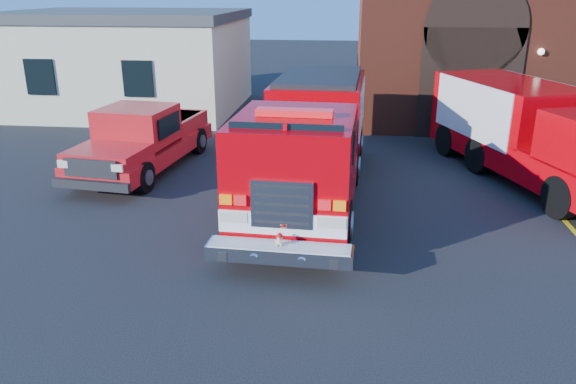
# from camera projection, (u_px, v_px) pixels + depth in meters

# --- Properties ---
(ground) EXTENTS (100.00, 100.00, 0.00)m
(ground) POSITION_uv_depth(u_px,v_px,m) (294.00, 226.00, 13.27)
(ground) COLOR black
(ground) RESTS_ON ground
(parking_stripe_near) EXTENTS (0.12, 3.00, 0.01)m
(parking_stripe_near) POSITION_uv_depth(u_px,v_px,m) (566.00, 222.00, 13.51)
(parking_stripe_near) COLOR yellow
(parking_stripe_near) RESTS_ON ground
(parking_stripe_mid) EXTENTS (0.12, 3.00, 0.01)m
(parking_stripe_mid) POSITION_uv_depth(u_px,v_px,m) (530.00, 182.00, 16.31)
(parking_stripe_mid) COLOR yellow
(parking_stripe_mid) RESTS_ON ground
(parking_stripe_far) EXTENTS (0.12, 3.00, 0.01)m
(parking_stripe_far) POSITION_uv_depth(u_px,v_px,m) (504.00, 153.00, 19.11)
(parking_stripe_far) COLOR yellow
(parking_stripe_far) RESTS_ON ground
(fire_station) EXTENTS (15.20, 10.20, 8.45)m
(fire_station) POSITION_uv_depth(u_px,v_px,m) (537.00, 14.00, 23.91)
(fire_station) COLOR maroon
(fire_station) RESTS_ON ground
(side_building) EXTENTS (10.20, 8.20, 4.35)m
(side_building) POSITION_uv_depth(u_px,v_px,m) (127.00, 60.00, 25.59)
(side_building) COLOR beige
(side_building) RESTS_ON ground
(fire_engine) EXTENTS (3.07, 9.67, 2.95)m
(fire_engine) POSITION_uv_depth(u_px,v_px,m) (310.00, 140.00, 14.78)
(fire_engine) COLOR black
(fire_engine) RESTS_ON ground
(pickup_truck) EXTENTS (2.88, 6.31, 1.99)m
(pickup_truck) POSITION_uv_depth(u_px,v_px,m) (143.00, 139.00, 17.17)
(pickup_truck) COLOR black
(pickup_truck) RESTS_ON ground
(secondary_truck) EXTENTS (5.14, 8.59, 2.67)m
(secondary_truck) POSITION_uv_depth(u_px,v_px,m) (533.00, 131.00, 16.05)
(secondary_truck) COLOR black
(secondary_truck) RESTS_ON ground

